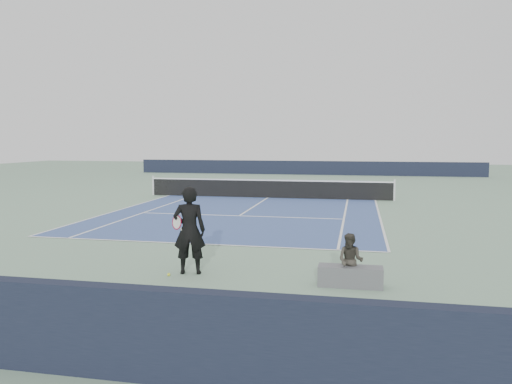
% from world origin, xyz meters
% --- Properties ---
extents(ground, '(80.00, 80.00, 0.00)m').
position_xyz_m(ground, '(0.00, 0.00, 0.00)').
color(ground, gray).
extents(court_surface, '(10.97, 23.77, 0.01)m').
position_xyz_m(court_surface, '(0.00, 0.00, 0.01)').
color(court_surface, '#3B538D').
rests_on(court_surface, ground).
extents(tennis_net, '(12.90, 0.10, 1.07)m').
position_xyz_m(tennis_net, '(0.00, 0.00, 0.50)').
color(tennis_net, silver).
rests_on(tennis_net, ground).
extents(windscreen_far, '(30.00, 0.25, 1.20)m').
position_xyz_m(windscreen_far, '(0.00, 17.88, 0.60)').
color(windscreen_far, black).
rests_on(windscreen_far, ground).
extents(windscreen_near, '(30.00, 0.25, 1.20)m').
position_xyz_m(windscreen_near, '(0.00, -19.88, 0.60)').
color(windscreen_near, black).
rests_on(windscreen_near, ground).
extents(tennis_player, '(0.88, 0.69, 2.00)m').
position_xyz_m(tennis_player, '(0.90, -14.95, 1.00)').
color(tennis_player, black).
rests_on(tennis_player, ground).
extents(tennis_ball, '(0.07, 0.07, 0.07)m').
position_xyz_m(tennis_ball, '(0.51, -15.26, 0.04)').
color(tennis_ball, yellow).
rests_on(tennis_ball, ground).
extents(spectator_bench, '(1.39, 0.79, 1.14)m').
position_xyz_m(spectator_bench, '(4.50, -15.24, 0.39)').
color(spectator_bench, '#595A5E').
rests_on(spectator_bench, ground).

